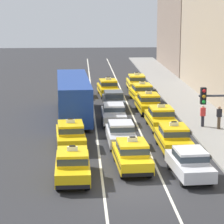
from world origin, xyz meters
The scene contains 21 objects.
ground_plane centered at (0.00, 0.00, 0.00)m, with size 160.00×160.00×0.00m, color #2B2B2D.
lane_stripe_left_center centered at (-1.60, 20.00, 0.00)m, with size 0.14×80.00×0.01m, color silver.
lane_stripe_center_right centered at (1.60, 20.00, 0.00)m, with size 0.14×80.00×0.01m, color silver.
sidewalk_curb centered at (7.20, 15.00, 0.07)m, with size 4.00×90.00×0.15m, color gray.
taxi_left_nearest centered at (-3.17, 1.59, 0.88)m, with size 1.89×4.59×1.96m.
taxi_left_second centered at (-3.39, 7.98, 0.88)m, with size 2.09×4.66×1.96m.
bus_left_third centered at (-3.32, 16.88, 1.82)m, with size 3.03×11.31×3.22m.
taxi_left_fourth centered at (-3.19, 26.55, 0.88)m, with size 2.03×4.64×1.96m.
taxi_center_nearest centered at (0.16, 3.22, 0.88)m, with size 2.01×4.64×1.96m.
sedan_center_second centered at (-0.08, 8.26, 0.85)m, with size 1.86×4.34×1.58m.
sedan_center_third centered at (-0.18, 14.42, 0.85)m, with size 1.76×4.30×1.58m.
sedan_center_fourth centered at (0.17, 20.03, 0.85)m, with size 1.85×4.34×1.58m.
taxi_center_fifth centered at (0.02, 26.27, 0.88)m, with size 2.08×4.66×1.96m.
sedan_right_nearest centered at (3.16, 1.70, 0.85)m, with size 2.05×4.41×1.58m.
taxi_right_second centered at (3.16, 6.78, 0.88)m, with size 1.86×4.58×1.96m.
taxi_right_third centered at (3.24, 12.57, 0.88)m, with size 1.91×4.60×1.96m.
taxi_right_fourth centered at (3.03, 18.21, 0.88)m, with size 1.93×4.60×1.96m.
taxi_right_fifth centered at (3.08, 23.38, 0.88)m, with size 2.09×4.66×1.96m.
taxi_right_sixth centered at (3.22, 29.47, 0.88)m, with size 1.84×4.57×1.96m.
pedestrian_near_crosswalk centered at (7.40, 11.65, 1.02)m, with size 0.36×0.24×1.70m.
pedestrian_mid_block centered at (6.39, 12.48, 0.98)m, with size 0.36×0.24×1.64m.
Camera 1 is at (-2.67, -24.96, 9.47)m, focal length 83.53 mm.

